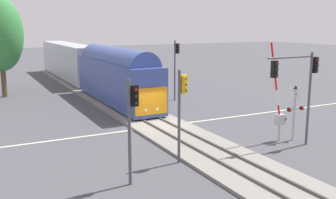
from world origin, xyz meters
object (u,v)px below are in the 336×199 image
commuter_train (87,66)px  traffic_signal_near_right (300,77)px  traffic_signal_near_left (132,115)px  traffic_signal_median (182,101)px  crossing_signal_mast (295,107)px  traffic_signal_far_side (176,61)px  oak_behind_train (0,34)px  crossing_gate_near (279,111)px

commuter_train → traffic_signal_near_right: size_ratio=6.63×
commuter_train → traffic_signal_near_left: (-5.82, -28.72, 0.67)m
traffic_signal_near_right → commuter_train: bearing=101.1°
commuter_train → traffic_signal_median: commuter_train is taller
crossing_signal_mast → traffic_signal_far_side: traffic_signal_far_side is taller
oak_behind_train → crossing_gate_near: bearing=-59.9°
traffic_signal_median → traffic_signal_far_side: size_ratio=0.86×
crossing_signal_mast → traffic_signal_median: size_ratio=0.71×
traffic_signal_near_right → traffic_signal_median: bearing=174.1°
traffic_signal_median → traffic_signal_near_right: size_ratio=0.88×
commuter_train → oak_behind_train: (-9.36, -1.13, 3.84)m
crossing_signal_mast → commuter_train: bearing=103.3°
traffic_signal_near_left → traffic_signal_far_side: bearing=56.1°
traffic_signal_near_left → traffic_signal_far_side: (11.76, 17.54, 0.59)m
commuter_train → traffic_signal_near_right: traffic_signal_near_right is taller
crossing_gate_near → traffic_signal_median: 7.81m
traffic_signal_far_side → oak_behind_train: 18.49m
crossing_gate_near → traffic_signal_far_side: crossing_gate_near is taller
crossing_gate_near → traffic_signal_near_right: bearing=-84.6°
crossing_signal_mast → oak_behind_train: 30.48m
crossing_signal_mast → oak_behind_train: oak_behind_train is taller
traffic_signal_far_side → traffic_signal_near_left: bearing=-123.9°
traffic_signal_near_left → traffic_signal_far_side: 21.12m
commuter_train → traffic_signal_far_side: (5.94, -11.18, 1.25)m
traffic_signal_near_left → traffic_signal_near_right: size_ratio=0.87×
commuter_train → crossing_gate_near: (5.36, -26.52, -0.74)m
commuter_train → traffic_signal_median: 27.24m
crossing_signal_mast → traffic_signal_near_right: traffic_signal_near_right is taller
crossing_gate_near → traffic_signal_near_right: (0.14, -1.42, 2.40)m
commuter_train → crossing_signal_mast: bearing=-76.7°
crossing_gate_near → traffic_signal_median: (-7.65, -0.61, 1.46)m
crossing_gate_near → traffic_signal_median: size_ratio=1.25×
oak_behind_train → traffic_signal_median: bearing=-74.8°
crossing_signal_mast → traffic_signal_far_side: bearing=91.6°
traffic_signal_near_right → oak_behind_train: size_ratio=0.56×
crossing_gate_near → crossing_signal_mast: 1.09m
traffic_signal_near_left → oak_behind_train: (-3.54, 27.59, 3.18)m
traffic_signal_near_right → crossing_gate_near: bearing=95.4°
traffic_signal_near_right → traffic_signal_far_side: 16.78m
crossing_gate_near → traffic_signal_near_left: (-11.18, -2.19, 1.41)m
commuter_train → traffic_signal_far_side: size_ratio=6.49×
traffic_signal_near_left → traffic_signal_near_right: bearing=3.9°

